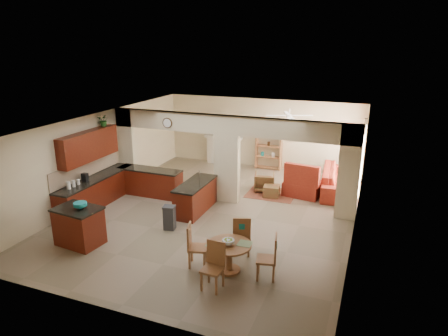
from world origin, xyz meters
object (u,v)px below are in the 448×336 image
at_px(kitchen_island, 79,226).
at_px(armchair, 264,182).
at_px(dining_table, 229,253).
at_px(sofa, 339,180).

xyz_separation_m(kitchen_island, armchair, (3.35, 5.40, -0.18)).
distance_m(dining_table, armchair, 5.28).
bearing_deg(kitchen_island, armchair, 64.17).
xyz_separation_m(sofa, armchair, (-2.42, -0.84, -0.10)).
height_order(dining_table, armchair, dining_table).
height_order(sofa, armchair, sofa).
relative_size(dining_table, sofa, 0.35).
relative_size(kitchen_island, sofa, 0.43).
relative_size(dining_table, armchair, 1.44).
relative_size(kitchen_island, dining_table, 1.22).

